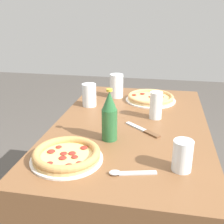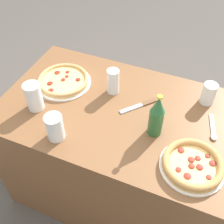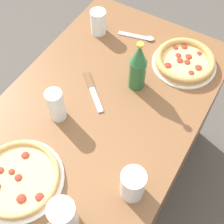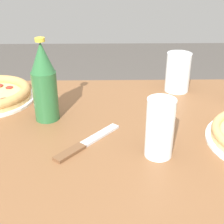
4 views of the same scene
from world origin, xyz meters
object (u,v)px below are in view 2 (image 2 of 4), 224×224
(glass_orange_juice, at_px, (208,94))
(glass_water, at_px, (113,82))
(knife, at_px, (140,105))
(spoon, at_px, (213,131))
(pizza_margherita, at_px, (193,164))
(pizza_salami, at_px, (63,81))
(glass_cola, at_px, (55,128))
(beer_bottle, at_px, (157,116))
(glass_lemonade, at_px, (34,97))

(glass_orange_juice, distance_m, glass_water, 0.49)
(knife, bearing_deg, spoon, 175.04)
(pizza_margherita, height_order, pizza_salami, pizza_margherita)
(pizza_salami, distance_m, glass_cola, 0.39)
(glass_cola, bearing_deg, glass_water, -107.45)
(knife, relative_size, spoon, 1.04)
(pizza_margherita, bearing_deg, spoon, -102.75)
(pizza_margherita, distance_m, glass_cola, 0.62)
(pizza_margherita, distance_m, beer_bottle, 0.26)
(beer_bottle, bearing_deg, knife, -50.44)
(glass_orange_juice, relative_size, glass_cola, 0.88)
(pizza_margherita, bearing_deg, glass_cola, 7.03)
(glass_water, height_order, knife, glass_water)
(glass_water, distance_m, knife, 0.19)
(glass_lemonade, height_order, beer_bottle, beer_bottle)
(pizza_margherita, distance_m, pizza_salami, 0.82)
(glass_orange_juice, bearing_deg, pizza_margherita, 91.70)
(glass_cola, relative_size, glass_lemonade, 0.89)
(pizza_margherita, bearing_deg, glass_lemonade, -3.65)
(glass_lemonade, bearing_deg, glass_cola, 146.74)
(glass_water, height_order, beer_bottle, beer_bottle)
(glass_cola, xyz_separation_m, spoon, (-0.67, -0.31, -0.05))
(pizza_salami, relative_size, spoon, 1.80)
(pizza_salami, height_order, knife, pizza_salami)
(pizza_salami, bearing_deg, glass_lemonade, 81.01)
(pizza_salami, height_order, glass_lemonade, glass_lemonade)
(pizza_margherita, relative_size, beer_bottle, 1.20)
(glass_orange_juice, bearing_deg, glass_cola, 39.92)
(glass_orange_juice, distance_m, knife, 0.35)
(pizza_salami, distance_m, knife, 0.45)
(glass_lemonade, bearing_deg, beer_bottle, -172.97)
(pizza_salami, relative_size, glass_water, 2.15)
(pizza_margherita, relative_size, pizza_salami, 0.91)
(pizza_margherita, relative_size, spoon, 1.65)
(glass_cola, relative_size, spoon, 0.78)
(knife, bearing_deg, glass_orange_juice, -152.46)
(glass_orange_juice, relative_size, glass_lemonade, 0.78)
(glass_cola, height_order, spoon, glass_cola)
(glass_water, xyz_separation_m, beer_bottle, (-0.29, 0.19, 0.04))
(glass_water, relative_size, spoon, 0.84)
(glass_orange_juice, distance_m, beer_bottle, 0.36)
(glass_cola, bearing_deg, knife, -130.59)
(knife, distance_m, spoon, 0.38)
(glass_water, bearing_deg, glass_lemonade, 39.56)
(glass_lemonade, bearing_deg, spoon, -168.01)
(beer_bottle, relative_size, spoon, 1.37)
(pizza_salami, height_order, glass_cola, glass_cola)
(glass_orange_juice, relative_size, knife, 0.66)
(glass_lemonade, relative_size, spoon, 0.88)
(glass_water, xyz_separation_m, spoon, (-0.55, 0.08, -0.06))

